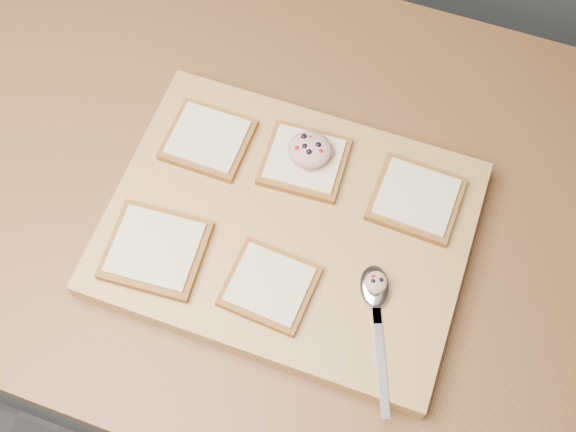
% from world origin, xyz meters
% --- Properties ---
extents(ground, '(4.00, 4.00, 0.00)m').
position_xyz_m(ground, '(0.00, 0.00, 0.00)').
color(ground, '#515459').
rests_on(ground, ground).
extents(island_counter, '(2.00, 0.80, 0.90)m').
position_xyz_m(island_counter, '(0.00, 0.00, 0.45)').
color(island_counter, slate).
rests_on(island_counter, ground).
extents(cutting_board, '(0.49, 0.37, 0.04)m').
position_xyz_m(cutting_board, '(0.16, -0.07, 0.92)').
color(cutting_board, tan).
rests_on(cutting_board, island_counter).
extents(bread_far_left, '(0.12, 0.11, 0.02)m').
position_xyz_m(bread_far_left, '(0.01, 0.01, 0.95)').
color(bread_far_left, '#935526').
rests_on(bread_far_left, cutting_board).
extents(bread_far_center, '(0.12, 0.11, 0.02)m').
position_xyz_m(bread_far_center, '(0.15, 0.03, 0.95)').
color(bread_far_center, '#935526').
rests_on(bread_far_center, cutting_board).
extents(bread_far_right, '(0.12, 0.11, 0.02)m').
position_xyz_m(bread_far_right, '(0.31, 0.02, 0.95)').
color(bread_far_right, '#935526').
rests_on(bread_far_right, cutting_board).
extents(bread_near_left, '(0.14, 0.13, 0.02)m').
position_xyz_m(bread_near_left, '(0.01, -0.17, 0.95)').
color(bread_near_left, '#935526').
rests_on(bread_near_left, cutting_board).
extents(bread_near_center, '(0.12, 0.11, 0.02)m').
position_xyz_m(bread_near_center, '(0.17, -0.17, 0.95)').
color(bread_near_center, '#935526').
rests_on(bread_near_center, cutting_board).
extents(tuna_salad_dollop, '(0.06, 0.06, 0.03)m').
position_xyz_m(tuna_salad_dollop, '(0.15, 0.03, 0.97)').
color(tuna_salad_dollop, '#D7A08A').
rests_on(tuna_salad_dollop, bread_far_center).
extents(spoon, '(0.10, 0.20, 0.01)m').
position_xyz_m(spoon, '(0.30, -0.13, 0.95)').
color(spoon, silver).
rests_on(spoon, cutting_board).
extents(spoon_salad, '(0.03, 0.03, 0.02)m').
position_xyz_m(spoon_salad, '(0.30, -0.12, 0.96)').
color(spoon_salad, '#D7A08A').
rests_on(spoon_salad, spoon).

